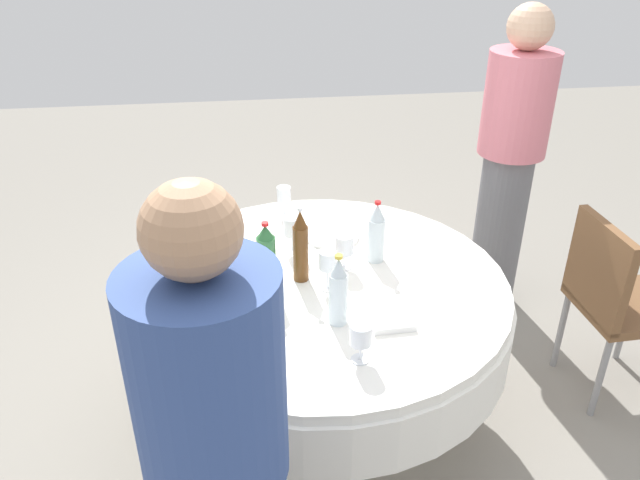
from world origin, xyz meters
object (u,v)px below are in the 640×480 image
(wine_glass_south, at_px, (284,196))
(wine_glass_outer, at_px, (344,245))
(wine_glass_mid, at_px, (361,335))
(plate_east, at_px, (197,265))
(bottle_clear_far, at_px, (338,292))
(wine_glass_north, at_px, (292,227))
(plate_south, at_px, (332,236))
(bottle_clear_north, at_px, (376,233))
(person_rear, at_px, (509,160))
(dining_table, at_px, (320,311))
(bottle_brown_rear, at_px, (301,247))
(person_far, at_px, (219,474))
(bottle_green_near, at_px, (267,260))
(wine_glass_front, at_px, (328,262))
(chair_mid, at_px, (613,295))

(wine_glass_south, bearing_deg, wine_glass_outer, 21.94)
(wine_glass_mid, xyz_separation_m, plate_east, (-0.64, -0.54, -0.09))
(bottle_clear_far, relative_size, wine_glass_south, 1.87)
(wine_glass_north, distance_m, plate_south, 0.23)
(bottle_clear_north, bearing_deg, person_rear, 129.87)
(bottle_clear_north, height_order, wine_glass_mid, bottle_clear_north)
(dining_table, relative_size, wine_glass_outer, 10.11)
(wine_glass_north, bearing_deg, bottle_brown_rear, 3.19)
(wine_glass_outer, bearing_deg, person_far, -24.40)
(bottle_clear_north, distance_m, wine_glass_outer, 0.15)
(bottle_green_near, height_order, plate_south, bottle_green_near)
(wine_glass_north, bearing_deg, wine_glass_front, 19.44)
(dining_table, distance_m, bottle_brown_rear, 0.30)
(bottle_green_near, distance_m, wine_glass_front, 0.23)
(bottle_clear_far, bearing_deg, plate_east, -130.64)
(bottle_clear_far, xyz_separation_m, person_rear, (-1.11, 1.06, -0.01))
(bottle_clear_far, distance_m, bottle_clear_north, 0.46)
(wine_glass_outer, xyz_separation_m, wine_glass_mid, (0.56, -0.04, -0.00))
(bottle_green_near, bearing_deg, bottle_brown_rear, 116.77)
(bottle_clear_north, height_order, wine_glass_north, bottle_clear_north)
(wine_glass_outer, height_order, person_far, person_far)
(dining_table, distance_m, wine_glass_front, 0.27)
(bottle_clear_north, distance_m, person_far, 1.26)
(person_rear, bearing_deg, bottle_clear_far, -81.11)
(dining_table, height_order, plate_east, plate_east)
(dining_table, bearing_deg, bottle_green_near, -75.90)
(dining_table, height_order, bottle_green_near, bottle_green_near)
(chair_mid, bearing_deg, wine_glass_south, -112.75)
(wine_glass_outer, relative_size, person_rear, 0.09)
(dining_table, xyz_separation_m, bottle_brown_rear, (-0.02, -0.07, 0.29))
(person_far, bearing_deg, wine_glass_front, -92.41)
(bottle_brown_rear, height_order, plate_east, bottle_brown_rear)
(wine_glass_front, xyz_separation_m, plate_south, (-0.39, 0.08, -0.11))
(plate_south, xyz_separation_m, person_far, (1.30, -0.47, 0.09))
(bottle_clear_far, bearing_deg, bottle_clear_north, 151.66)
(wine_glass_mid, bearing_deg, wine_glass_outer, 176.00)
(bottle_brown_rear, distance_m, wine_glass_front, 0.12)
(bottle_green_near, height_order, wine_glass_mid, bottle_green_near)
(plate_east, bearing_deg, wine_glass_front, 66.55)
(wine_glass_front, bearing_deg, wine_glass_north, -160.56)
(bottle_green_near, distance_m, plate_east, 0.36)
(wine_glass_north, height_order, wine_glass_south, wine_glass_north)
(bottle_clear_far, bearing_deg, dining_table, -174.51)
(wine_glass_north, height_order, wine_glass_outer, wine_glass_north)
(chair_mid, bearing_deg, plate_south, -105.46)
(wine_glass_front, bearing_deg, wine_glass_mid, 6.04)
(bottle_green_near, relative_size, wine_glass_north, 1.83)
(wine_glass_front, bearing_deg, dining_table, -161.36)
(bottle_clear_far, distance_m, plate_east, 0.67)
(dining_table, xyz_separation_m, person_rear, (-0.83, 1.09, 0.26))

